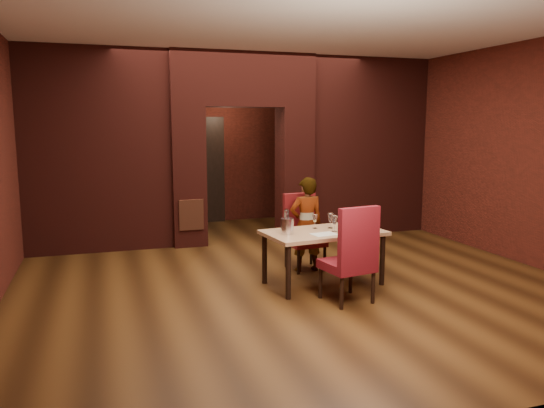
{
  "coord_description": "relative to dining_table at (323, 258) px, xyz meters",
  "views": [
    {
      "loc": [
        -2.33,
        -6.81,
        2.03
      ],
      "look_at": [
        -0.12,
        0.0,
        0.94
      ],
      "focal_mm": 35.0,
      "sensor_mm": 36.0,
      "label": 1
    }
  ],
  "objects": [
    {
      "name": "floor",
      "position": [
        -0.31,
        0.79,
        -0.35
      ],
      "size": [
        8.0,
        8.0,
        0.0
      ],
      "primitive_type": "plane",
      "color": "#4A2C12",
      "rests_on": "ground"
    },
    {
      "name": "ceiling",
      "position": [
        -0.31,
        0.79,
        2.85
      ],
      "size": [
        7.0,
        8.0,
        0.04
      ],
      "primitive_type": "cube",
      "color": "silver",
      "rests_on": "ground"
    },
    {
      "name": "wall_back",
      "position": [
        -0.31,
        4.79,
        1.25
      ],
      "size": [
        7.0,
        0.04,
        3.2
      ],
      "primitive_type": "cube",
      "color": "maroon",
      "rests_on": "ground"
    },
    {
      "name": "wall_front",
      "position": [
        -0.31,
        -3.21,
        1.25
      ],
      "size": [
        7.0,
        0.04,
        3.2
      ],
      "primitive_type": "cube",
      "color": "maroon",
      "rests_on": "ground"
    },
    {
      "name": "wall_right",
      "position": [
        3.19,
        0.79,
        1.25
      ],
      "size": [
        0.04,
        8.0,
        3.2
      ],
      "primitive_type": "cube",
      "color": "maroon",
      "rests_on": "ground"
    },
    {
      "name": "pillar_left",
      "position": [
        -1.26,
        2.79,
        0.8
      ],
      "size": [
        0.55,
        0.55,
        2.3
      ],
      "primitive_type": "cube",
      "color": "maroon",
      "rests_on": "ground"
    },
    {
      "name": "pillar_right",
      "position": [
        0.64,
        2.79,
        0.8
      ],
      "size": [
        0.55,
        0.55,
        2.3
      ],
      "primitive_type": "cube",
      "color": "maroon",
      "rests_on": "ground"
    },
    {
      "name": "lintel",
      "position": [
        -0.31,
        2.79,
        2.4
      ],
      "size": [
        2.45,
        0.55,
        0.9
      ],
      "primitive_type": "cube",
      "color": "maroon",
      "rests_on": "ground"
    },
    {
      "name": "wing_wall_left",
      "position": [
        -2.67,
        2.79,
        1.25
      ],
      "size": [
        2.28,
        0.35,
        3.2
      ],
      "primitive_type": "cube",
      "color": "maroon",
      "rests_on": "ground"
    },
    {
      "name": "wing_wall_right",
      "position": [
        2.06,
        2.79,
        1.25
      ],
      "size": [
        2.28,
        0.35,
        3.2
      ],
      "primitive_type": "cube",
      "color": "maroon",
      "rests_on": "ground"
    },
    {
      "name": "vent_panel",
      "position": [
        -1.26,
        2.5,
        0.2
      ],
      "size": [
        0.4,
        0.03,
        0.5
      ],
      "primitive_type": "cube",
      "color": "#AC5132",
      "rests_on": "ground"
    },
    {
      "name": "rear_door",
      "position": [
        -0.71,
        4.73,
        0.7
      ],
      "size": [
        0.9,
        0.08,
        2.1
      ],
      "primitive_type": "cube",
      "color": "black",
      "rests_on": "ground"
    },
    {
      "name": "rear_door_frame",
      "position": [
        -0.71,
        4.69,
        0.7
      ],
      "size": [
        1.02,
        0.04,
        2.22
      ],
      "primitive_type": "cube",
      "color": "black",
      "rests_on": "ground"
    },
    {
      "name": "dining_table",
      "position": [
        0.0,
        0.0,
        0.0
      ],
      "size": [
        1.56,
        0.99,
        0.69
      ],
      "primitive_type": "cube",
      "rotation": [
        0.0,
        0.0,
        0.12
      ],
      "color": "tan",
      "rests_on": "ground"
    },
    {
      "name": "chair_far",
      "position": [
        0.04,
        0.73,
        0.18
      ],
      "size": [
        0.52,
        0.52,
        1.05
      ],
      "primitive_type": "cube",
      "rotation": [
        0.0,
        0.0,
        0.09
      ],
      "color": "maroon",
      "rests_on": "ground"
    },
    {
      "name": "chair_near",
      "position": [
        -0.0,
        -0.68,
        0.22
      ],
      "size": [
        0.59,
        0.59,
        1.13
      ],
      "primitive_type": "cube",
      "rotation": [
        0.0,
        0.0,
        3.31
      ],
      "color": "maroon",
      "rests_on": "ground"
    },
    {
      "name": "person_seated",
      "position": [
        0.03,
        0.65,
        0.31
      ],
      "size": [
        0.48,
        0.31,
        1.31
      ],
      "primitive_type": "imported",
      "rotation": [
        0.0,
        0.0,
        3.15
      ],
      "color": "white",
      "rests_on": "ground"
    },
    {
      "name": "wine_glass_a",
      "position": [
        -0.04,
        0.18,
        0.44
      ],
      "size": [
        0.07,
        0.07,
        0.18
      ],
      "primitive_type": null,
      "color": "white",
      "rests_on": "dining_table"
    },
    {
      "name": "wine_glass_b",
      "position": [
        0.15,
        0.14,
        0.44
      ],
      "size": [
        0.08,
        0.08,
        0.19
      ],
      "primitive_type": null,
      "color": "white",
      "rests_on": "dining_table"
    },
    {
      "name": "wine_glass_c",
      "position": [
        0.11,
        -0.08,
        0.45
      ],
      "size": [
        0.08,
        0.08,
        0.2
      ],
      "primitive_type": null,
      "color": "white",
      "rests_on": "dining_table"
    },
    {
      "name": "tasting_sheet",
      "position": [
        -0.08,
        -0.2,
        0.35
      ],
      "size": [
        0.33,
        0.27,
        0.0
      ],
      "primitive_type": "cube",
      "rotation": [
        0.0,
        0.0,
        0.15
      ],
      "color": "silver",
      "rests_on": "dining_table"
    },
    {
      "name": "wine_bucket",
      "position": [
        -0.5,
        -0.03,
        0.44
      ],
      "size": [
        0.16,
        0.16,
        0.19
      ],
      "primitive_type": "cylinder",
      "color": "silver",
      "rests_on": "dining_table"
    },
    {
      "name": "water_bottle",
      "position": [
        -0.43,
        0.17,
        0.48
      ],
      "size": [
        0.06,
        0.06,
        0.28
      ],
      "primitive_type": "cylinder",
      "color": "white",
      "rests_on": "dining_table"
    },
    {
      "name": "potted_plant",
      "position": [
        0.77,
        0.79,
        -0.11
      ],
      "size": [
        0.51,
        0.48,
        0.47
      ],
      "primitive_type": "imported",
      "rotation": [
        0.0,
        0.0,
        0.3
      ],
      "color": "#346D23",
      "rests_on": "ground"
    }
  ]
}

